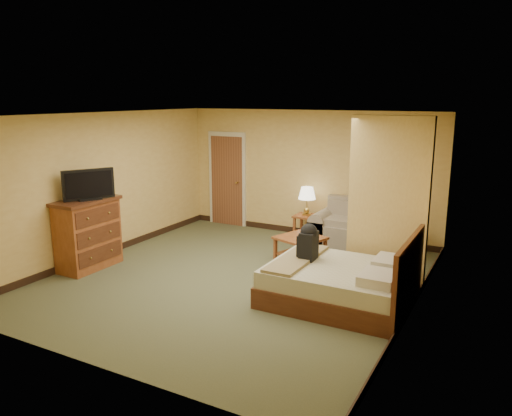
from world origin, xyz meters
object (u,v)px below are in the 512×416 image
Objects in this scene: loveseat at (360,233)px; dresser at (88,234)px; coffee_table at (300,244)px; bed at (343,283)px.

dresser reaches higher than loveseat.
bed is (1.24, -1.36, -0.04)m from coffee_table.
dresser is 4.35m from bed.
coffee_table is at bearing 32.71° from dresser.
loveseat is 2.01× the size of coffee_table.
coffee_table is 1.84m from bed.
bed is (4.30, 0.60, -0.31)m from dresser.
loveseat is at bearing 62.26° from coffee_table.
dresser reaches higher than bed.
bed reaches higher than coffee_table.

